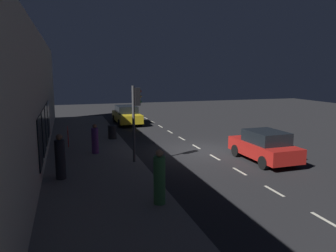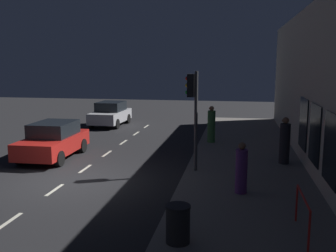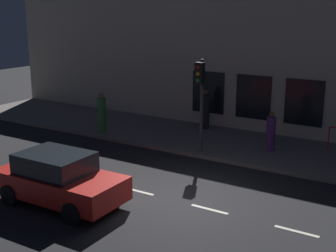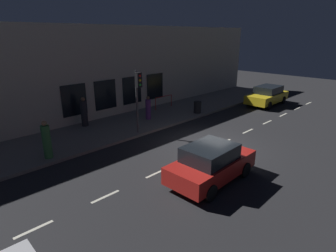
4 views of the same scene
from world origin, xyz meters
TOP-DOWN VIEW (x-y plane):
  - ground_plane at (0.00, 0.00)m, footprint 60.00×60.00m
  - sidewalk at (6.25, 0.00)m, footprint 4.50×32.00m
  - lane_centre_line at (0.00, -1.00)m, footprint 0.12×27.20m
  - traffic_light at (4.25, 1.66)m, footprint 0.47×0.32m
  - parked_car_0 at (-2.44, 11.97)m, footprint 1.97×3.85m
  - parked_car_2 at (-2.04, 3.04)m, footprint 1.98×4.06m
  - pedestrian_0 at (6.04, -0.62)m, footprint 0.46×0.46m
  - pedestrian_1 at (7.76, 3.28)m, footprint 0.52×0.52m
  - pedestrian_2 at (4.60, 6.96)m, footprint 0.41×0.41m
  - trash_bin at (4.62, -4.26)m, footprint 0.57×0.57m
  - red_railing at (7.41, -3.44)m, footprint 0.05×1.80m

SIDE VIEW (x-z plane):
  - ground_plane at x=0.00m, z-range 0.00..0.00m
  - lane_centre_line at x=0.00m, z-range 0.00..0.01m
  - sidewalk at x=6.25m, z-range 0.00..0.15m
  - trash_bin at x=4.62m, z-range 0.15..1.02m
  - parked_car_0 at x=-2.44m, z-range 0.00..1.58m
  - parked_car_2 at x=-2.04m, z-range 0.00..1.58m
  - red_railing at x=7.41m, z-range 0.37..1.34m
  - pedestrian_0 at x=6.04m, z-range 0.08..1.69m
  - pedestrian_2 at x=4.60m, z-range 0.08..1.93m
  - pedestrian_1 at x=7.76m, z-range 0.08..1.95m
  - traffic_light at x=4.25m, z-range 0.90..4.60m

